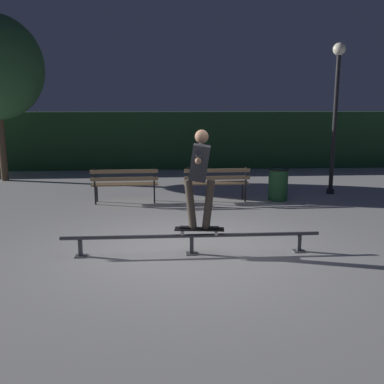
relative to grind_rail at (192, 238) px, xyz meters
The scene contains 9 objects.
ground_plane 0.32m from the grind_rail, 90.00° to the left, with size 90.00×90.00×0.00m, color #ADAAA8.
hedge_backdrop 9.97m from the grind_rail, 90.00° to the left, with size 24.00×1.20×2.11m, color #234C28.
grind_rail is the anchor object (origin of this frame).
skateboard 0.19m from the grind_rail, ahead, with size 0.80×0.29×0.09m.
skateboarder 1.09m from the grind_rail, ahead, with size 0.63×1.40×1.56m.
park_bench_leftmost 4.02m from the grind_rail, 109.74° to the left, with size 1.61×0.45×0.88m.
park_bench_left_center 3.88m from the grind_rail, 77.05° to the left, with size 1.61×0.45×0.88m.
lamp_post_right 6.52m from the grind_rail, 48.43° to the left, with size 0.32×0.32×3.90m.
trash_can 4.58m from the grind_rail, 57.86° to the left, with size 0.52×0.52×0.80m.
Camera 1 is at (-0.45, -6.77, 2.32)m, focal length 40.51 mm.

